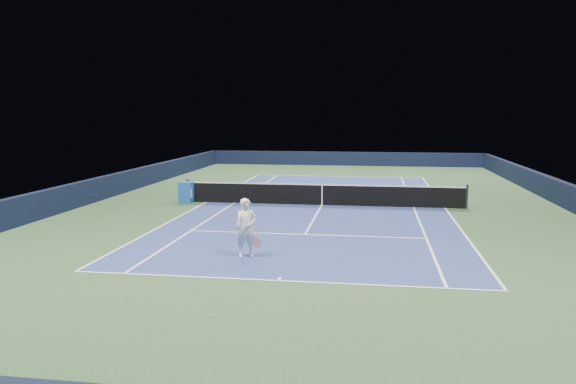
# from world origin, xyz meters

# --- Properties ---
(ground) EXTENTS (40.00, 40.00, 0.00)m
(ground) POSITION_xyz_m (0.00, 0.00, 0.00)
(ground) COLOR #2C4A28
(ground) RESTS_ON ground
(wall_far) EXTENTS (22.00, 0.35, 1.10)m
(wall_far) POSITION_xyz_m (0.00, 19.82, 0.55)
(wall_far) COLOR black
(wall_far) RESTS_ON ground
(wall_right) EXTENTS (0.35, 40.00, 1.10)m
(wall_right) POSITION_xyz_m (10.82, 0.00, 0.55)
(wall_right) COLOR black
(wall_right) RESTS_ON ground
(wall_left) EXTENTS (0.35, 40.00, 1.10)m
(wall_left) POSITION_xyz_m (-10.82, 0.00, 0.55)
(wall_left) COLOR black
(wall_left) RESTS_ON ground
(court_surface) EXTENTS (10.97, 23.77, 0.01)m
(court_surface) POSITION_xyz_m (0.00, 0.00, 0.00)
(court_surface) COLOR navy
(court_surface) RESTS_ON ground
(baseline_far) EXTENTS (10.97, 0.08, 0.00)m
(baseline_far) POSITION_xyz_m (0.00, 11.88, 0.01)
(baseline_far) COLOR white
(baseline_far) RESTS_ON ground
(baseline_near) EXTENTS (10.97, 0.08, 0.00)m
(baseline_near) POSITION_xyz_m (0.00, -11.88, 0.01)
(baseline_near) COLOR white
(baseline_near) RESTS_ON ground
(sideline_doubles_right) EXTENTS (0.08, 23.77, 0.00)m
(sideline_doubles_right) POSITION_xyz_m (5.49, 0.00, 0.01)
(sideline_doubles_right) COLOR white
(sideline_doubles_right) RESTS_ON ground
(sideline_doubles_left) EXTENTS (0.08, 23.77, 0.00)m
(sideline_doubles_left) POSITION_xyz_m (-5.49, 0.00, 0.01)
(sideline_doubles_left) COLOR white
(sideline_doubles_left) RESTS_ON ground
(sideline_singles_right) EXTENTS (0.08, 23.77, 0.00)m
(sideline_singles_right) POSITION_xyz_m (4.12, 0.00, 0.01)
(sideline_singles_right) COLOR white
(sideline_singles_right) RESTS_ON ground
(sideline_singles_left) EXTENTS (0.08, 23.77, 0.00)m
(sideline_singles_left) POSITION_xyz_m (-4.12, 0.00, 0.01)
(sideline_singles_left) COLOR white
(sideline_singles_left) RESTS_ON ground
(service_line_far) EXTENTS (8.23, 0.08, 0.00)m
(service_line_far) POSITION_xyz_m (0.00, 6.40, 0.01)
(service_line_far) COLOR white
(service_line_far) RESTS_ON ground
(service_line_near) EXTENTS (8.23, 0.08, 0.00)m
(service_line_near) POSITION_xyz_m (0.00, -6.40, 0.01)
(service_line_near) COLOR white
(service_line_near) RESTS_ON ground
(center_service_line) EXTENTS (0.08, 12.80, 0.00)m
(center_service_line) POSITION_xyz_m (0.00, 0.00, 0.01)
(center_service_line) COLOR white
(center_service_line) RESTS_ON ground
(center_mark_far) EXTENTS (0.08, 0.30, 0.00)m
(center_mark_far) POSITION_xyz_m (0.00, 11.73, 0.01)
(center_mark_far) COLOR white
(center_mark_far) RESTS_ON ground
(center_mark_near) EXTENTS (0.08, 0.30, 0.00)m
(center_mark_near) POSITION_xyz_m (0.00, -11.73, 0.01)
(center_mark_near) COLOR white
(center_mark_near) RESTS_ON ground
(tennis_net) EXTENTS (12.90, 0.10, 1.07)m
(tennis_net) POSITION_xyz_m (0.00, 0.00, 0.50)
(tennis_net) COLOR black
(tennis_net) RESTS_ON ground
(sponsor_cube) EXTENTS (0.64, 0.59, 0.99)m
(sponsor_cube) POSITION_xyz_m (-6.40, -0.21, 0.49)
(sponsor_cube) COLOR blue
(sponsor_cube) RESTS_ON ground
(tennis_player) EXTENTS (0.84, 1.35, 2.07)m
(tennis_player) POSITION_xyz_m (-1.33, -9.65, 0.87)
(tennis_player) COLOR white
(tennis_player) RESTS_ON ground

